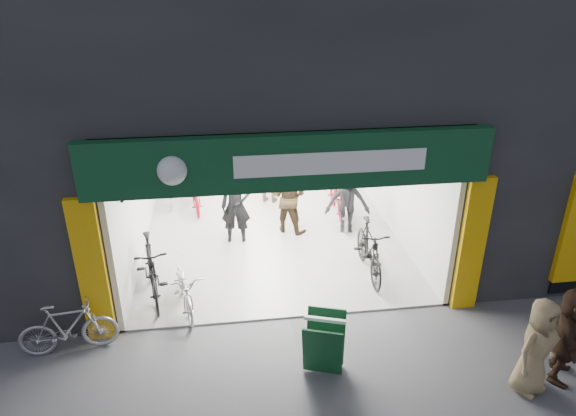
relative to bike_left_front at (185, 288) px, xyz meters
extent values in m
plane|color=#56565B|center=(1.87, -0.60, -0.43)|extent=(60.00, 60.00, 0.00)
cube|color=#232326|center=(-3.63, 4.40, 1.32)|extent=(5.00, 10.00, 3.50)
cube|color=#232326|center=(7.87, 4.40, 1.32)|extent=(6.00, 10.00, 3.50)
cube|color=#9E9E99|center=(1.87, 3.40, -0.41)|extent=(6.00, 8.00, 0.04)
cube|color=silver|center=(1.87, 7.50, 1.17)|extent=(6.00, 0.20, 3.20)
cube|color=silver|center=(-1.08, 3.40, 1.17)|extent=(0.10, 8.00, 3.20)
cube|color=silver|center=(4.82, 3.40, 1.17)|extent=(0.10, 8.00, 3.20)
cube|color=white|center=(1.87, 3.40, 2.82)|extent=(6.00, 8.00, 0.10)
cube|color=black|center=(1.87, -0.50, 2.92)|extent=(6.00, 0.30, 0.30)
cube|color=#0E3D1E|center=(1.87, -0.72, 2.62)|extent=(6.40, 0.25, 0.90)
cube|color=white|center=(2.47, -0.86, 2.62)|extent=(3.00, 0.02, 0.35)
cube|color=#E0A50B|center=(-1.38, -0.66, 0.87)|extent=(0.45, 0.12, 2.60)
cube|color=#E0A50B|center=(5.12, -0.66, 0.87)|extent=(0.45, 0.12, 2.60)
cube|color=#E0A50B|center=(7.07, -0.66, 1.07)|extent=(0.50, 0.12, 2.20)
cylinder|color=black|center=(-0.95, 2.80, 1.67)|extent=(0.06, 5.00, 0.06)
cube|color=silver|center=(3.67, 5.90, 0.07)|extent=(1.40, 0.60, 1.00)
cube|color=white|center=(1.87, 0.60, 2.75)|extent=(1.30, 0.35, 0.04)
cube|color=white|center=(1.87, 2.40, 2.75)|extent=(1.30, 0.35, 0.04)
cube|color=white|center=(1.87, 4.20, 2.75)|extent=(1.30, 0.35, 0.04)
cube|color=white|center=(1.87, 6.00, 2.75)|extent=(1.30, 0.35, 0.04)
imported|color=silver|center=(0.00, 0.00, 0.00)|extent=(0.88, 1.72, 0.86)
imported|color=black|center=(-0.63, 0.46, 0.17)|extent=(0.93, 2.08, 1.20)
imported|color=maroon|center=(0.07, 4.45, 0.02)|extent=(0.82, 1.79, 0.91)
imported|color=#A8A9AD|center=(-0.63, 5.00, 0.13)|extent=(0.72, 1.90, 1.11)
imported|color=black|center=(3.67, 0.67, 0.15)|extent=(0.61, 1.93, 1.15)
imported|color=maroon|center=(3.69, 3.56, 0.04)|extent=(0.66, 1.79, 0.93)
imported|color=#A8A8AD|center=(3.67, 3.17, 0.14)|extent=(0.69, 1.93, 1.14)
imported|color=#A2A1A6|center=(-1.82, -0.97, 0.04)|extent=(1.60, 0.63, 0.94)
imported|color=black|center=(1.06, 2.44, 0.49)|extent=(0.70, 0.49, 1.84)
imported|color=#382919|center=(2.31, 2.82, 0.49)|extent=(1.12, 1.05, 1.83)
imported|color=black|center=(3.67, 2.53, 0.39)|extent=(1.13, 0.75, 1.64)
imported|color=#88664F|center=(2.04, 4.53, 0.42)|extent=(1.08, 0.74, 1.71)
imported|color=#8A7450|center=(5.17, -2.77, 0.35)|extent=(0.90, 0.78, 1.56)
imported|color=#352218|center=(5.80, -2.58, 0.36)|extent=(1.25, 1.44, 1.57)
cube|color=#0E3B1D|center=(2.14, -2.13, 0.07)|extent=(0.65, 0.41, 0.92)
cube|color=#0E3B1D|center=(2.27, -1.76, 0.07)|extent=(0.65, 0.41, 0.92)
cube|color=white|center=(2.21, -1.95, 0.52)|extent=(0.62, 0.26, 0.06)
camera|label=1|loc=(0.80, -8.11, 5.30)|focal=32.00mm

